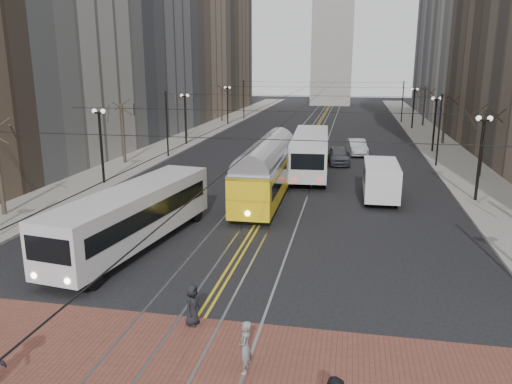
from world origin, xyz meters
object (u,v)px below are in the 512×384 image
at_px(rear_bus, 310,154).
at_px(pedestrian_b, 245,347).
at_px(pedestrian_a, 192,305).
at_px(cargo_van, 381,182).
at_px(sedan_silver, 357,147).
at_px(sedan_grey, 338,155).
at_px(transit_bus, 134,218).
at_px(streetcar, 267,176).

height_order(rear_bus, pedestrian_b, rear_bus).
bearing_deg(rear_bus, pedestrian_a, -97.14).
xyz_separation_m(cargo_van, pedestrian_a, (-7.46, -18.88, -0.51)).
distance_m(sedan_silver, pedestrian_a, 37.24).
relative_size(sedan_grey, pedestrian_b, 2.84).
relative_size(transit_bus, rear_bus, 0.94).
bearing_deg(streetcar, pedestrian_a, -89.46).
bearing_deg(sedan_silver, transit_bus, -119.16).
distance_m(rear_bus, sedan_silver, 10.98).
distance_m(pedestrian_a, pedestrian_b, 3.48).
relative_size(pedestrian_a, pedestrian_b, 0.91).
height_order(transit_bus, sedan_grey, transit_bus).
distance_m(sedan_grey, pedestrian_b, 33.93).
xyz_separation_m(streetcar, sedan_silver, (6.29, 18.88, -0.82)).
relative_size(streetcar, pedestrian_b, 8.17).
bearing_deg(sedan_grey, cargo_van, -81.74).
bearing_deg(sedan_silver, cargo_van, -93.49).
height_order(transit_bus, pedestrian_a, transit_bus).
bearing_deg(pedestrian_a, transit_bus, 48.00).
relative_size(streetcar, cargo_van, 2.35).
bearing_deg(pedestrian_b, pedestrian_a, -139.42).
height_order(sedan_silver, pedestrian_a, sedan_silver).
relative_size(rear_bus, cargo_van, 2.24).
distance_m(sedan_grey, sedan_silver, 5.60).
relative_size(sedan_silver, pedestrian_a, 3.16).
xyz_separation_m(transit_bus, streetcar, (5.00, 10.85, 0.08)).
bearing_deg(sedan_grey, transit_bus, -117.65).
xyz_separation_m(rear_bus, cargo_van, (5.51, -7.69, -0.41)).
relative_size(cargo_van, pedestrian_a, 3.80).
height_order(rear_bus, sedan_silver, rear_bus).
distance_m(rear_bus, pedestrian_a, 26.65).
bearing_deg(transit_bus, pedestrian_a, -44.58).
bearing_deg(transit_bus, rear_bus, 77.65).
bearing_deg(sedan_grey, pedestrian_b, -99.20).
distance_m(transit_bus, pedestrian_b, 12.31).
xyz_separation_m(rear_bus, sedan_grey, (2.26, 4.87, -0.89)).
xyz_separation_m(rear_bus, pedestrian_a, (-1.94, -26.57, -0.92)).
bearing_deg(sedan_silver, pedestrian_b, -103.42).
height_order(sedan_grey, pedestrian_b, pedestrian_b).
height_order(sedan_grey, pedestrian_a, sedan_grey).
bearing_deg(sedan_grey, streetcar, -114.87).
bearing_deg(pedestrian_b, sedan_grey, 172.48).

